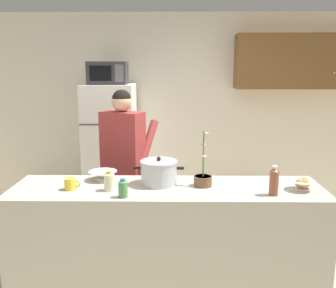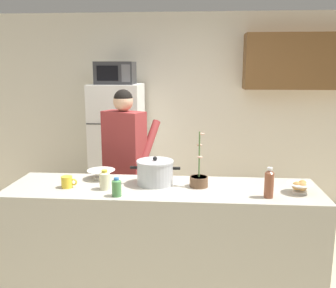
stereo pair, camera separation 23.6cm
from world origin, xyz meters
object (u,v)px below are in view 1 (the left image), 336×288
object	(u,v)px
bottle_near_edge	(109,181)
bread_bowl	(303,184)
empty_bowl	(103,175)
potted_orchid	(203,179)
bottle_mid_counter	(123,188)
cooking_pot	(159,172)
microwave	(108,73)
refrigerator	(111,149)
bottle_far_corner	(274,181)
coffee_mug	(70,184)
person_near_pot	(123,152)

from	to	relation	value
bottle_near_edge	bread_bowl	bearing A→B (deg)	0.96
empty_bowl	potted_orchid	distance (m)	0.87
bottle_mid_counter	bottle_near_edge	bearing A→B (deg)	129.96
cooking_pot	bread_bowl	bearing A→B (deg)	-7.24
microwave	empty_bowl	distance (m)	1.85
empty_bowl	microwave	bearing A→B (deg)	97.20
cooking_pot	microwave	bearing A→B (deg)	111.79
refrigerator	empty_bowl	distance (m)	1.68
refrigerator	potted_orchid	size ratio (longest dim) A/B	3.63
cooking_pot	bottle_far_corner	distance (m)	0.93
coffee_mug	bottle_near_edge	world-z (taller)	bottle_near_edge
refrigerator	bottle_mid_counter	world-z (taller)	refrigerator
potted_orchid	cooking_pot	bearing A→B (deg)	173.48
person_near_pot	empty_bowl	bearing A→B (deg)	-101.98
cooking_pot	potted_orchid	distance (m)	0.37
cooking_pot	bread_bowl	distance (m)	1.17
refrigerator	bread_bowl	distance (m)	2.67
coffee_mug	potted_orchid	bearing A→B (deg)	5.92
empty_bowl	potted_orchid	bearing A→B (deg)	-10.11
refrigerator	bottle_mid_counter	distance (m)	2.15
coffee_mug	microwave	bearing A→B (deg)	89.75
microwave	refrigerator	bearing A→B (deg)	90.07
bottle_far_corner	empty_bowl	bearing A→B (deg)	164.80
bottle_mid_counter	potted_orchid	size ratio (longest dim) A/B	0.32
bottle_far_corner	potted_orchid	distance (m)	0.57
microwave	bottle_far_corner	distance (m)	2.68
person_near_pot	refrigerator	bearing A→B (deg)	105.73
refrigerator	empty_bowl	xyz separation A→B (m)	(0.21, -1.66, 0.13)
coffee_mug	person_near_pot	bearing A→B (deg)	67.56
cooking_pot	empty_bowl	size ratio (longest dim) A/B	1.71
bread_bowl	empty_bowl	size ratio (longest dim) A/B	0.82
refrigerator	cooking_pot	xyz separation A→B (m)	(0.70, -1.77, 0.19)
cooking_pot	bottle_near_edge	xyz separation A→B (m)	(-0.39, -0.17, -0.02)
coffee_mug	bottle_far_corner	distance (m)	1.61
person_near_pot	cooking_pot	size ratio (longest dim) A/B	3.97
empty_bowl	potted_orchid	world-z (taller)	potted_orchid
microwave	cooking_pot	xyz separation A→B (m)	(0.70, -1.75, -0.79)
bread_bowl	bottle_mid_counter	size ratio (longest dim) A/B	1.38
empty_bowl	cooking_pot	bearing A→B (deg)	-12.75
bottle_mid_counter	potted_orchid	distance (m)	0.69
refrigerator	cooking_pot	bearing A→B (deg)	-68.46
cooking_pot	bottle_far_corner	size ratio (longest dim) A/B	1.80
bottle_near_edge	coffee_mug	bearing A→B (deg)	176.53
cooking_pot	bread_bowl	size ratio (longest dim) A/B	2.08
potted_orchid	person_near_pot	bearing A→B (deg)	137.70
coffee_mug	empty_bowl	distance (m)	0.34
cooking_pot	potted_orchid	xyz separation A→B (m)	(0.37, -0.04, -0.04)
refrigerator	empty_bowl	size ratio (longest dim) A/B	6.79
microwave	potted_orchid	size ratio (longest dim) A/B	1.04
refrigerator	person_near_pot	distance (m)	1.19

